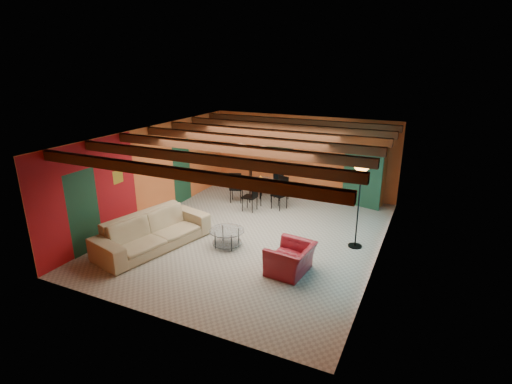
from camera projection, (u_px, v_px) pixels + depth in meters
The scene contains 11 objects.
room at pixel (255, 148), 9.99m from camera, with size 6.52×8.01×2.71m.
sofa at pixel (153, 231), 9.81m from camera, with size 2.91×1.14×0.85m, color #8D7B5B.
armchair at pixel (291, 259), 8.66m from camera, with size 1.01×0.89×0.66m, color maroon.
coffee_table at pixel (227, 238), 9.91m from camera, with size 0.88×0.88×0.45m, color white, non-canonical shape.
dining_table at pixel (260, 187), 12.86m from camera, with size 2.01×2.01×1.04m, color silver, non-canonical shape.
armoire at pixel (364, 172), 12.60m from camera, with size 1.22×0.60×2.14m, color brown.
floor_lamp at pixel (358, 207), 9.63m from camera, with size 0.43×0.43×2.11m, color black, non-canonical shape.
ceiling_fan at pixel (253, 149), 9.90m from camera, with size 1.50×1.50×0.44m, color #472614, non-canonical shape.
painting at pixel (278, 144), 13.89m from camera, with size 1.05×0.03×0.65m, color black.
potted_plant at pixel (368, 131), 12.19m from camera, with size 0.43×0.37×0.47m, color #26661E.
vase at pixel (261, 169), 12.66m from camera, with size 0.17×0.17×0.18m, color orange.
Camera 1 is at (4.19, -8.78, 4.49)m, focal length 27.66 mm.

